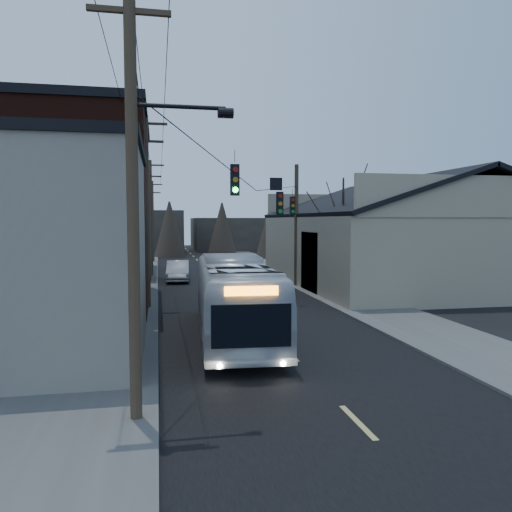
{
  "coord_description": "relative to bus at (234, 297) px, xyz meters",
  "views": [
    {
      "loc": [
        -4.46,
        -8.51,
        4.66
      ],
      "look_at": [
        -0.01,
        14.1,
        3.0
      ],
      "focal_mm": 35.0,
      "sensor_mm": 36.0,
      "label": 1
    }
  ],
  "objects": [
    {
      "name": "sidewalk_left",
      "position": [
        -4.99,
        19.06,
        -1.53
      ],
      "size": [
        4.0,
        110.0,
        0.12
      ],
      "primitive_type": "cube",
      "color": "#474744",
      "rests_on": "ground"
    },
    {
      "name": "building_far_right",
      "position": [
        8.51,
        59.06,
        0.91
      ],
      "size": [
        12.0,
        14.0,
        5.0
      ],
      "primitive_type": "cube",
      "color": "#2D2924",
      "rests_on": "ground"
    },
    {
      "name": "ground",
      "position": [
        1.51,
        -10.94,
        -1.59
      ],
      "size": [
        160.0,
        160.0,
        0.0
      ],
      "primitive_type": "plane",
      "color": "black",
      "rests_on": "ground"
    },
    {
      "name": "building_far_left",
      "position": [
        -4.49,
        54.06,
        1.41
      ],
      "size": [
        10.0,
        12.0,
        6.0
      ],
      "primitive_type": "cube",
      "color": "#2D2924",
      "rests_on": "ground"
    },
    {
      "name": "utility_lines",
      "position": [
        -1.6,
        13.21,
        3.36
      ],
      "size": [
        11.24,
        45.28,
        10.5
      ],
      "color": "#382B1E",
      "rests_on": "ground"
    },
    {
      "name": "building_brick",
      "position": [
        -8.49,
        9.06,
        3.41
      ],
      "size": [
        10.0,
        12.0,
        10.0
      ],
      "primitive_type": "cube",
      "color": "black",
      "rests_on": "ground"
    },
    {
      "name": "parked_car",
      "position": [
        -1.49,
        18.83,
        -0.81
      ],
      "size": [
        1.92,
        4.84,
        1.57
      ],
      "primitive_type": "imported",
      "rotation": [
        0.0,
        0.0,
        -0.06
      ],
      "color": "#9A9DA2",
      "rests_on": "ground"
    },
    {
      "name": "building_left_far",
      "position": [
        -7.99,
        25.06,
        1.91
      ],
      "size": [
        9.0,
        14.0,
        7.0
      ],
      "primitive_type": "cube",
      "color": "#2D2924",
      "rests_on": "ground"
    },
    {
      "name": "sidewalk_right",
      "position": [
        8.01,
        19.06,
        -1.53
      ],
      "size": [
        4.0,
        110.0,
        0.12
      ],
      "primitive_type": "cube",
      "color": "#474744",
      "rests_on": "ground"
    },
    {
      "name": "road_surface",
      "position": [
        1.51,
        19.06,
        -1.58
      ],
      "size": [
        9.0,
        110.0,
        0.02
      ],
      "primitive_type": "cube",
      "color": "black",
      "rests_on": "ground"
    },
    {
      "name": "bus",
      "position": [
        0.0,
        0.0,
        0.0
      ],
      "size": [
        3.39,
        11.57,
        3.18
      ],
      "primitive_type": "imported",
      "rotation": [
        0.0,
        0.0,
        3.08
      ],
      "color": "silver",
      "rests_on": "ground"
    },
    {
      "name": "bare_tree",
      "position": [
        8.01,
        9.06,
        2.01
      ],
      "size": [
        0.4,
        0.4,
        7.2
      ],
      "primitive_type": "cone",
      "color": "black",
      "rests_on": "ground"
    },
    {
      "name": "building_clapboard",
      "position": [
        -7.49,
        -1.94,
        1.91
      ],
      "size": [
        8.0,
        8.0,
        7.0
      ],
      "primitive_type": "cube",
      "color": "#6E685C",
      "rests_on": "ground"
    },
    {
      "name": "warehouse",
      "position": [
        14.51,
        14.06,
        1.11
      ],
      "size": [
        16.16,
        20.6,
        7.73
      ],
      "color": "gray",
      "rests_on": "ground"
    }
  ]
}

